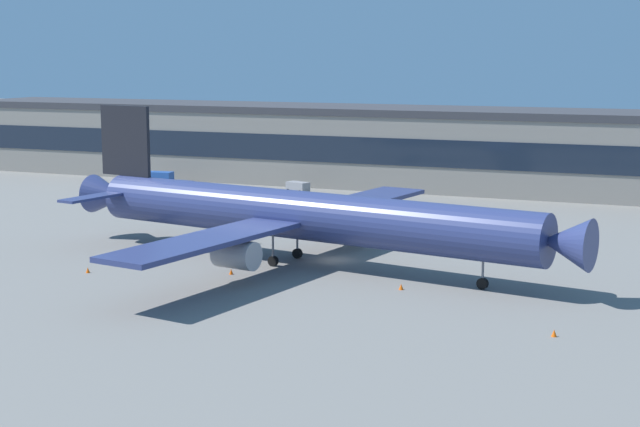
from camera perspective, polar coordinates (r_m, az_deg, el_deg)
The scene contains 9 objects.
ground_plane at distance 106.44m, azimuth 0.82°, elevation -2.77°, with size 600.00×600.00×0.00m, color slate.
terminal_building at distance 163.43m, azimuth 8.68°, elevation 3.78°, with size 192.16×18.50×13.44m.
airliner at distance 103.53m, azimuth -1.27°, elevation -0.10°, with size 61.98×53.57×16.36m.
crew_van at distance 167.60m, azimuth -9.59°, elevation 2.08°, with size 5.41×2.76×2.55m.
baggage_tug at distance 157.35m, azimuth -1.33°, elevation 1.60°, with size 4.03×2.96×1.85m.
traffic_cone_0 at distance 103.14m, azimuth -13.53°, elevation -3.27°, with size 0.45×0.45×0.56m, color #F2590C.
traffic_cone_1 at distance 100.03m, azimuth -5.26°, elevation -3.43°, with size 0.45×0.45×0.56m, color #F2590C.
traffic_cone_2 at distance 80.32m, azimuth 13.64°, elevation -6.87°, with size 0.47×0.47×0.58m, color #F2590C.
traffic_cone_3 at distance 93.53m, azimuth 4.81°, elevation -4.33°, with size 0.47×0.47×0.58m, color #F2590C.
Camera 1 is at (37.79, -96.94, 22.43)m, focal length 54.25 mm.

